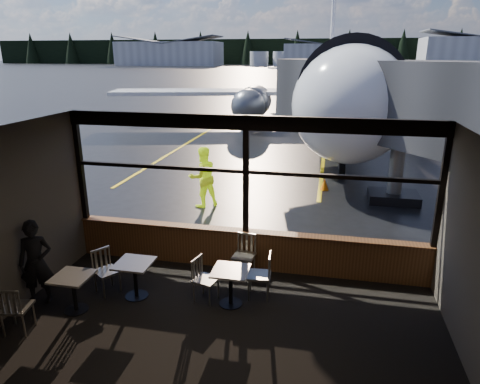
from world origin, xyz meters
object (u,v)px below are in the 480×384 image
(ground_crew, at_px, (203,177))
(cone_wing, at_px, (235,122))
(chair_near_w, at_px, (206,280))
(cone_nose, at_px, (325,184))
(cafe_table_mid, at_px, (135,280))
(jet_bridge, at_px, (391,125))
(cafe_table_near, at_px, (231,287))
(passenger, at_px, (36,263))
(chair_near_n, at_px, (244,256))
(chair_mid_w, at_px, (107,272))
(chair_near_e, at_px, (259,276))
(cafe_table_left, at_px, (74,293))
(chair_left_s, at_px, (17,308))
(airliner, at_px, (338,38))

(ground_crew, bearing_deg, cone_wing, -121.85)
(chair_near_w, relative_size, cone_nose, 2.11)
(cafe_table_mid, bearing_deg, jet_bridge, 52.40)
(cafe_table_near, xyz_separation_m, passenger, (-3.71, -0.68, 0.48))
(cafe_table_mid, distance_m, chair_near_n, 2.35)
(chair_mid_w, bearing_deg, cone_nose, -173.61)
(chair_near_e, height_order, chair_mid_w, chair_near_e)
(chair_mid_w, bearing_deg, cone_wing, -140.17)
(chair_near_w, xyz_separation_m, passenger, (-3.20, -0.71, 0.40))
(cone_wing, bearing_deg, cafe_table_left, -85.03)
(chair_near_e, bearing_deg, chair_near_w, 104.57)
(cafe_table_mid, bearing_deg, cone_wing, 97.48)
(chair_near_n, bearing_deg, chair_mid_w, 31.04)
(chair_near_e, distance_m, chair_near_n, 0.90)
(chair_near_n, relative_size, cone_nose, 2.22)
(chair_left_s, relative_size, cone_nose, 2.20)
(cafe_table_near, relative_size, chair_mid_w, 0.81)
(chair_near_e, bearing_deg, cafe_table_near, 123.45)
(chair_near_e, distance_m, chair_left_s, 4.43)
(chair_near_e, xyz_separation_m, cone_wing, (-5.34, 21.69, -0.26))
(chair_mid_w, xyz_separation_m, passenger, (-1.13, -0.60, 0.39))
(chair_near_w, bearing_deg, ground_crew, -148.71)
(chair_left_s, bearing_deg, chair_near_n, 27.43)
(ground_crew, bearing_deg, chair_left_s, 38.66)
(jet_bridge, xyz_separation_m, chair_near_e, (-3.10, -6.67, -2.09))
(chair_near_e, distance_m, chair_near_w, 1.06)
(jet_bridge, bearing_deg, cafe_table_mid, -127.60)
(cafe_table_near, height_order, passenger, passenger)
(cafe_table_left, height_order, passenger, passenger)
(jet_bridge, bearing_deg, airliner, 96.54)
(jet_bridge, distance_m, cone_wing, 17.39)
(jet_bridge, bearing_deg, passenger, -133.36)
(cafe_table_left, bearing_deg, cone_nose, 62.97)
(airliner, height_order, chair_near_n, airliner)
(chair_mid_w, bearing_deg, ground_crew, -150.21)
(chair_mid_w, height_order, ground_crew, ground_crew)
(cafe_table_left, distance_m, chair_near_n, 3.50)
(cafe_table_mid, distance_m, passenger, 1.92)
(chair_near_n, bearing_deg, cafe_table_left, 40.11)
(chair_mid_w, bearing_deg, airliner, -157.35)
(cafe_table_near, relative_size, chair_near_w, 0.83)
(chair_mid_w, height_order, passenger, passenger)
(chair_near_e, distance_m, passenger, 4.35)
(cone_nose, relative_size, cone_wing, 0.99)
(chair_near_w, bearing_deg, cone_wing, -154.69)
(chair_near_e, relative_size, ground_crew, 0.49)
(chair_left_s, distance_m, passenger, 1.04)
(chair_near_e, xyz_separation_m, chair_left_s, (-3.96, -2.00, -0.01))
(cafe_table_mid, relative_size, passenger, 0.45)
(chair_near_e, relative_size, chair_near_n, 1.00)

